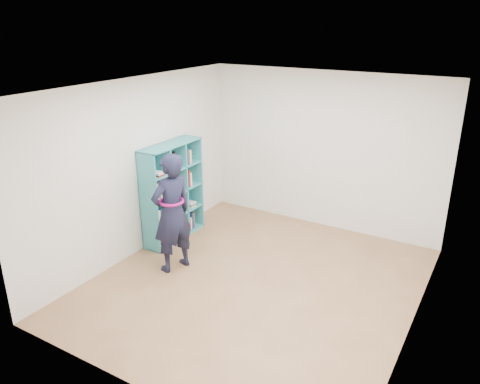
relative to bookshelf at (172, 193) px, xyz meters
The scene contains 9 objects.
floor 2.08m from the bookshelf, 17.01° to the right, with size 4.50×4.50×0.00m, color brown.
ceiling 2.66m from the bookshelf, 17.01° to the right, with size 4.50×4.50×0.00m, color white.
wall_left 0.79m from the bookshelf, 105.33° to the right, with size 0.02×4.50×2.60m, color silver.
wall_right 3.92m from the bookshelf, ahead, with size 0.02×4.50×2.60m, color silver.
wall_back 2.56m from the bookshelf, 42.41° to the left, with size 4.00×0.02×2.60m, color silver.
wall_front 3.41m from the bookshelf, 56.75° to the right, with size 4.00×0.02×2.60m, color silver.
bookshelf is the anchor object (origin of this frame).
person 1.03m from the bookshelf, 51.01° to the right, with size 0.57×0.71×1.70m.
smartphone 0.88m from the bookshelf, 52.55° to the right, with size 0.02×0.11×0.14m.
Camera 1 is at (2.60, -4.82, 3.38)m, focal length 35.00 mm.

